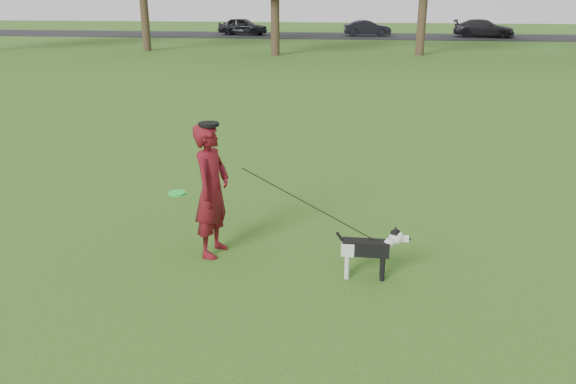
# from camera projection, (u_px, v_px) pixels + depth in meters

# --- Properties ---
(ground) EXTENTS (120.00, 120.00, 0.00)m
(ground) POSITION_uv_depth(u_px,v_px,m) (298.00, 276.00, 7.14)
(ground) COLOR #285116
(ground) RESTS_ON ground
(road) EXTENTS (120.00, 7.00, 0.02)m
(road) POSITION_uv_depth(u_px,v_px,m) (352.00, 36.00, 44.49)
(road) COLOR black
(road) RESTS_ON ground
(man) EXTENTS (0.55, 0.74, 1.83)m
(man) POSITION_uv_depth(u_px,v_px,m) (212.00, 191.00, 7.47)
(man) COLOR #540C0C
(man) RESTS_ON ground
(dog) EXTENTS (0.92, 0.18, 0.70)m
(dog) POSITION_uv_depth(u_px,v_px,m) (371.00, 247.00, 6.97)
(dog) COLOR black
(dog) RESTS_ON ground
(car_left) EXTENTS (4.10, 2.07, 1.34)m
(car_left) POSITION_uv_depth(u_px,v_px,m) (243.00, 26.00, 45.27)
(car_left) COLOR black
(car_left) RESTS_ON road
(car_mid) EXTENTS (3.75, 1.58, 1.20)m
(car_mid) POSITION_uv_depth(u_px,v_px,m) (367.00, 28.00, 44.14)
(car_mid) COLOR black
(car_mid) RESTS_ON road
(car_right) EXTENTS (4.79, 2.63, 1.31)m
(car_right) POSITION_uv_depth(u_px,v_px,m) (484.00, 28.00, 43.09)
(car_right) COLOR black
(car_right) RESTS_ON road
(man_held_items) EXTENTS (2.82, 0.59, 1.37)m
(man_held_items) POSITION_uv_depth(u_px,v_px,m) (310.00, 205.00, 7.09)
(man_held_items) COLOR #1BDB3C
(man_held_items) RESTS_ON ground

